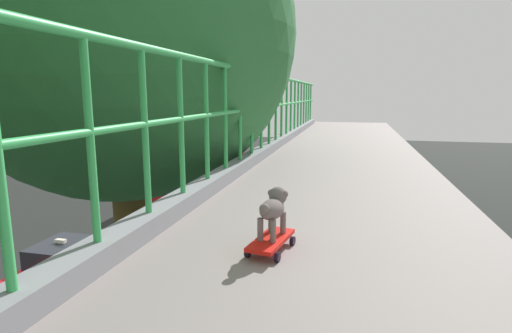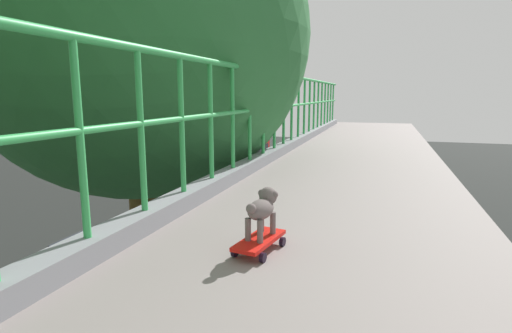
% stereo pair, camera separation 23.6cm
% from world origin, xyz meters
% --- Properties ---
extents(car_white_fifth, '(1.99, 4.51, 1.51)m').
position_xyz_m(car_white_fifth, '(-4.51, 8.79, 0.71)').
color(car_white_fifth, silver).
rests_on(car_white_fifth, ground).
extents(car_red_taxi_sixth, '(1.78, 4.57, 1.64)m').
position_xyz_m(car_red_taxi_sixth, '(-8.22, 11.22, 0.69)').
color(car_red_taxi_sixth, red).
rests_on(car_red_taxi_sixth, ground).
extents(car_black_seventh, '(1.95, 4.08, 1.43)m').
position_xyz_m(car_black_seventh, '(-4.61, 14.99, 0.67)').
color(car_black_seventh, black).
rests_on(car_black_seventh, ground).
extents(city_bus, '(2.76, 10.40, 3.26)m').
position_xyz_m(city_bus, '(-8.61, 25.89, 1.85)').
color(city_bus, '#B11411').
rests_on(city_bus, ground).
extents(roadside_tree_mid, '(5.30, 5.30, 9.79)m').
position_xyz_m(roadside_tree_mid, '(-2.39, 6.15, 7.22)').
color(roadside_tree_mid, brown).
rests_on(roadside_tree_mid, ground).
extents(toy_skateboard, '(0.26, 0.45, 0.08)m').
position_xyz_m(toy_skateboard, '(0.64, 2.73, 5.52)').
color(toy_skateboard, red).
rests_on(toy_skateboard, overpass_deck).
extents(small_dog, '(0.17, 0.33, 0.29)m').
position_xyz_m(small_dog, '(0.65, 2.78, 5.72)').
color(small_dog, '#665B59').
rests_on(small_dog, toy_skateboard).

